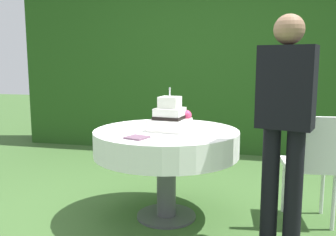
{
  "coord_description": "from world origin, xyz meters",
  "views": [
    {
      "loc": [
        0.72,
        -2.86,
        1.29
      ],
      "look_at": [
        0.02,
        -0.0,
        0.84
      ],
      "focal_mm": 39.44,
      "sensor_mm": 36.0,
      "label": 1
    }
  ],
  "objects_px": {
    "wedding_cake": "(170,118)",
    "garden_chair": "(312,159)",
    "serving_plate_near": "(160,122)",
    "serving_plate_far": "(184,137)",
    "standing_person": "(285,117)",
    "cake_table": "(166,144)",
    "napkin_stack": "(137,137)"
  },
  "relations": [
    {
      "from": "serving_plate_near",
      "to": "serving_plate_far",
      "type": "xyz_separation_m",
      "value": [
        0.35,
        -0.62,
        0.0
      ]
    },
    {
      "from": "cake_table",
      "to": "serving_plate_far",
      "type": "height_order",
      "value": "serving_plate_far"
    },
    {
      "from": "cake_table",
      "to": "garden_chair",
      "type": "relative_size",
      "value": 1.33
    },
    {
      "from": "standing_person",
      "to": "napkin_stack",
      "type": "bearing_deg",
      "value": -175.81
    },
    {
      "from": "cake_table",
      "to": "napkin_stack",
      "type": "distance_m",
      "value": 0.41
    },
    {
      "from": "serving_plate_far",
      "to": "standing_person",
      "type": "bearing_deg",
      "value": -0.8
    },
    {
      "from": "wedding_cake",
      "to": "garden_chair",
      "type": "relative_size",
      "value": 0.39
    },
    {
      "from": "serving_plate_near",
      "to": "garden_chair",
      "type": "xyz_separation_m",
      "value": [
        1.29,
        -0.2,
        -0.21
      ]
    },
    {
      "from": "wedding_cake",
      "to": "napkin_stack",
      "type": "distance_m",
      "value": 0.41
    },
    {
      "from": "napkin_stack",
      "to": "standing_person",
      "type": "bearing_deg",
      "value": 4.19
    },
    {
      "from": "wedding_cake",
      "to": "serving_plate_far",
      "type": "distance_m",
      "value": 0.35
    },
    {
      "from": "napkin_stack",
      "to": "garden_chair",
      "type": "bearing_deg",
      "value": 21.61
    },
    {
      "from": "serving_plate_far",
      "to": "wedding_cake",
      "type": "bearing_deg",
      "value": 121.13
    },
    {
      "from": "wedding_cake",
      "to": "serving_plate_far",
      "type": "bearing_deg",
      "value": -58.87
    },
    {
      "from": "cake_table",
      "to": "wedding_cake",
      "type": "height_order",
      "value": "wedding_cake"
    },
    {
      "from": "wedding_cake",
      "to": "serving_plate_far",
      "type": "relative_size",
      "value": 2.85
    },
    {
      "from": "cake_table",
      "to": "standing_person",
      "type": "distance_m",
      "value": 0.99
    },
    {
      "from": "serving_plate_near",
      "to": "napkin_stack",
      "type": "xyz_separation_m",
      "value": [
        0.02,
        -0.7,
        0.0
      ]
    },
    {
      "from": "serving_plate_near",
      "to": "garden_chair",
      "type": "relative_size",
      "value": 0.15
    },
    {
      "from": "wedding_cake",
      "to": "serving_plate_far",
      "type": "xyz_separation_m",
      "value": [
        0.17,
        -0.28,
        -0.1
      ]
    },
    {
      "from": "wedding_cake",
      "to": "standing_person",
      "type": "xyz_separation_m",
      "value": [
        0.86,
        -0.29,
        0.08
      ]
    },
    {
      "from": "serving_plate_near",
      "to": "wedding_cake",
      "type": "bearing_deg",
      "value": -61.57
    },
    {
      "from": "wedding_cake",
      "to": "napkin_stack",
      "type": "height_order",
      "value": "wedding_cake"
    },
    {
      "from": "garden_chair",
      "to": "standing_person",
      "type": "bearing_deg",
      "value": -119.92
    },
    {
      "from": "standing_person",
      "to": "cake_table",
      "type": "bearing_deg",
      "value": 161.68
    },
    {
      "from": "serving_plate_near",
      "to": "standing_person",
      "type": "height_order",
      "value": "standing_person"
    },
    {
      "from": "serving_plate_near",
      "to": "garden_chair",
      "type": "distance_m",
      "value": 1.32
    },
    {
      "from": "serving_plate_far",
      "to": "garden_chair",
      "type": "relative_size",
      "value": 0.14
    },
    {
      "from": "serving_plate_near",
      "to": "serving_plate_far",
      "type": "height_order",
      "value": "same"
    },
    {
      "from": "serving_plate_far",
      "to": "garden_chair",
      "type": "distance_m",
      "value": 1.05
    },
    {
      "from": "wedding_cake",
      "to": "standing_person",
      "type": "relative_size",
      "value": 0.22
    },
    {
      "from": "serving_plate_far",
      "to": "garden_chair",
      "type": "height_order",
      "value": "garden_chair"
    }
  ]
}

